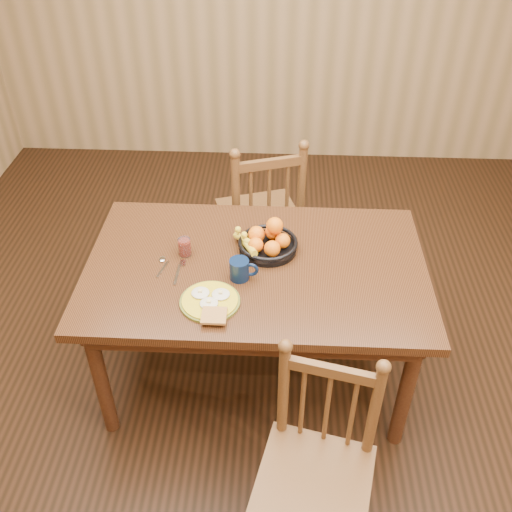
{
  "coord_description": "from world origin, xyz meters",
  "views": [
    {
      "loc": [
        0.1,
        -2.08,
        2.44
      ],
      "look_at": [
        0.0,
        0.0,
        0.8
      ],
      "focal_mm": 40.0,
      "sensor_mm": 36.0,
      "label": 1
    }
  ],
  "objects_px": {
    "dining_table": "(256,278)",
    "coffee_mug": "(240,269)",
    "chair_far": "(261,216)",
    "fruit_bowl": "(267,242)",
    "chair_near": "(317,468)",
    "breakfast_plate": "(210,301)"
  },
  "relations": [
    {
      "from": "dining_table",
      "to": "coffee_mug",
      "type": "bearing_deg",
      "value": -123.07
    },
    {
      "from": "breakfast_plate",
      "to": "coffee_mug",
      "type": "distance_m",
      "value": 0.22
    },
    {
      "from": "fruit_bowl",
      "to": "dining_table",
      "type": "bearing_deg",
      "value": -112.0
    },
    {
      "from": "fruit_bowl",
      "to": "chair_near",
      "type": "bearing_deg",
      "value": -76.89
    },
    {
      "from": "fruit_bowl",
      "to": "breakfast_plate",
      "type": "bearing_deg",
      "value": -120.35
    },
    {
      "from": "dining_table",
      "to": "chair_near",
      "type": "distance_m",
      "value": 0.93
    },
    {
      "from": "chair_far",
      "to": "coffee_mug",
      "type": "xyz_separation_m",
      "value": [
        -0.06,
        -0.88,
        0.3
      ]
    },
    {
      "from": "breakfast_plate",
      "to": "fruit_bowl",
      "type": "xyz_separation_m",
      "value": [
        0.23,
        0.4,
        0.03
      ]
    },
    {
      "from": "chair_near",
      "to": "fruit_bowl",
      "type": "bearing_deg",
      "value": 116.17
    },
    {
      "from": "chair_far",
      "to": "coffee_mug",
      "type": "height_order",
      "value": "chair_far"
    },
    {
      "from": "coffee_mug",
      "to": "fruit_bowl",
      "type": "relative_size",
      "value": 0.41
    },
    {
      "from": "breakfast_plate",
      "to": "fruit_bowl",
      "type": "relative_size",
      "value": 0.89
    },
    {
      "from": "coffee_mug",
      "to": "fruit_bowl",
      "type": "height_order",
      "value": "fruit_bowl"
    },
    {
      "from": "breakfast_plate",
      "to": "dining_table",
      "type": "bearing_deg",
      "value": 56.47
    },
    {
      "from": "dining_table",
      "to": "chair_far",
      "type": "distance_m",
      "value": 0.79
    },
    {
      "from": "breakfast_plate",
      "to": "coffee_mug",
      "type": "xyz_separation_m",
      "value": [
        0.12,
        0.18,
        0.04
      ]
    },
    {
      "from": "chair_far",
      "to": "coffee_mug",
      "type": "bearing_deg",
      "value": 68.2
    },
    {
      "from": "chair_near",
      "to": "chair_far",
      "type": "bearing_deg",
      "value": 112.83
    },
    {
      "from": "dining_table",
      "to": "fruit_bowl",
      "type": "distance_m",
      "value": 0.18
    },
    {
      "from": "chair_far",
      "to": "breakfast_plate",
      "type": "height_order",
      "value": "chair_far"
    },
    {
      "from": "breakfast_plate",
      "to": "chair_near",
      "type": "bearing_deg",
      "value": -51.68
    },
    {
      "from": "chair_far",
      "to": "fruit_bowl",
      "type": "bearing_deg",
      "value": 76.76
    }
  ]
}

